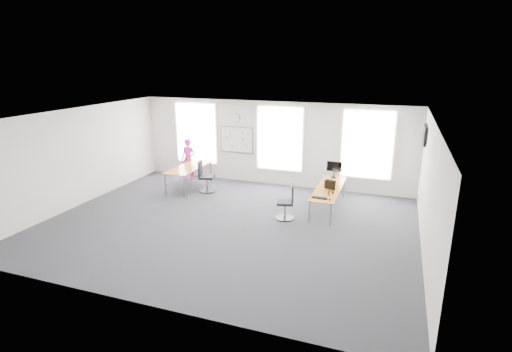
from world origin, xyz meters
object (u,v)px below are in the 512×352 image
at_px(desk_right, 329,189).
at_px(desk_left, 189,169).
at_px(chair_left, 205,178).
at_px(headphones, 331,192).
at_px(monitor, 334,168).
at_px(keyboard, 320,198).
at_px(person, 188,159).
at_px(chair_right, 287,204).

distance_m(desk_right, desk_left, 5.01).
bearing_deg(chair_left, desk_right, -106.78).
height_order(desk_left, headphones, desk_left).
xyz_separation_m(desk_left, monitor, (4.96, 0.74, 0.29)).
bearing_deg(headphones, keyboard, -127.74).
xyz_separation_m(desk_left, person, (-0.51, 0.89, 0.08)).
height_order(desk_left, monitor, monitor).
relative_size(desk_left, keyboard, 4.73).
distance_m(chair_left, monitor, 4.37).
bearing_deg(desk_left, headphones, -10.18).
bearing_deg(desk_right, desk_left, 175.38).
xyz_separation_m(chair_left, person, (-1.22, 1.07, 0.31)).
bearing_deg(desk_left, keyboard, -15.99).
xyz_separation_m(desk_left, chair_left, (0.72, -0.18, -0.23)).
bearing_deg(headphones, desk_right, 91.92).
distance_m(keyboard, monitor, 2.17).
bearing_deg(keyboard, desk_right, 91.65).
relative_size(person, headphones, 9.50).
bearing_deg(person, chair_left, -38.99).
xyz_separation_m(headphones, monitor, (-0.17, 1.66, 0.29)).
bearing_deg(headphones, chair_right, -161.38).
bearing_deg(keyboard, chair_right, -160.96).
distance_m(person, keyboard, 5.89).
bearing_deg(chair_left, keyboard, -120.10).
height_order(chair_left, monitor, monitor).
xyz_separation_m(chair_left, headphones, (4.42, -0.74, 0.23)).
height_order(person, monitor, person).
distance_m(person, headphones, 5.92).
xyz_separation_m(desk_right, chair_left, (-4.28, 0.23, -0.14)).
height_order(desk_left, person, person).
relative_size(chair_right, keyboard, 2.29).
bearing_deg(desk_left, chair_right, -21.76).
height_order(desk_right, desk_left, desk_left).
bearing_deg(monitor, desk_right, -86.60).
bearing_deg(monitor, chair_right, -109.82).
distance_m(chair_left, headphones, 4.49).
bearing_deg(chair_left, desk_left, 62.41).
distance_m(desk_right, person, 5.65).
bearing_deg(headphones, person, 148.89).
height_order(headphones, monitor, monitor).
distance_m(desk_right, chair_right, 1.55).
distance_m(chair_right, chair_left, 3.61).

